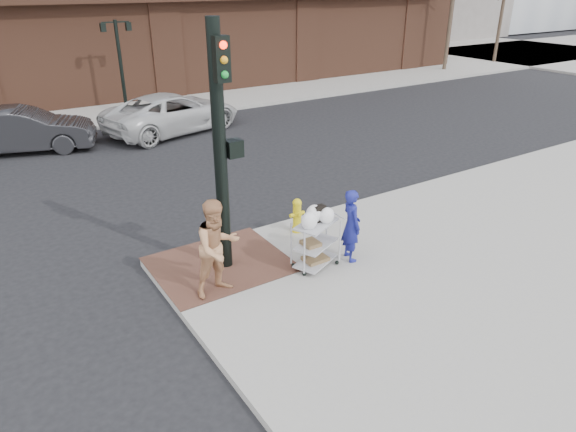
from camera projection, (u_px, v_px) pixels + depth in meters
ground at (266, 281)px, 10.73m from camera, size 220.00×220.00×0.00m
sidewalk_far at (196, 57)px, 41.24m from camera, size 65.00×36.00×0.15m
brick_curb_ramp at (220, 264)px, 11.05m from camera, size 2.80×2.40×0.01m
lamp_post at (120, 56)px, 22.80m from camera, size 1.32×0.22×4.00m
traffic_signal_pole at (221, 144)px, 9.89m from camera, size 0.61×0.51×5.00m
woman_blue at (351, 225)px, 10.94m from camera, size 0.52×0.67×1.62m
pedestrian_tan at (217, 248)px, 9.68m from camera, size 1.03×0.85×1.94m
sedan_dark at (23, 130)px, 18.44m from camera, size 5.13×3.10×1.60m
minivan_white at (173, 113)px, 20.87m from camera, size 6.17×3.97×1.58m
utility_cart at (316, 240)px, 10.73m from camera, size 1.12×0.89×1.36m
fire_hydrant at (297, 215)px, 12.33m from camera, size 0.40×0.28×0.85m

